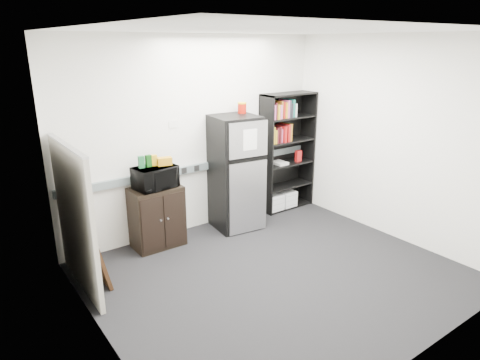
{
  "coord_description": "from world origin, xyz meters",
  "views": [
    {
      "loc": [
        -2.94,
        -3.31,
        2.59
      ],
      "look_at": [
        0.13,
        0.9,
        0.9
      ],
      "focal_mm": 32.0,
      "sensor_mm": 36.0,
      "label": 1
    }
  ],
  "objects": [
    {
      "name": "cabinet",
      "position": [
        -0.78,
        1.5,
        0.41
      ],
      "size": [
        0.65,
        0.44,
        0.81
      ],
      "color": "black",
      "rests_on": "floor"
    },
    {
      "name": "refrigerator",
      "position": [
        0.42,
        1.42,
        0.81
      ],
      "size": [
        0.68,
        0.71,
        1.63
      ],
      "rotation": [
        0.0,
        0.0,
        -0.12
      ],
      "color": "black",
      "rests_on": "floor"
    },
    {
      "name": "electrical_raceway",
      "position": [
        0.0,
        1.72,
        0.9
      ],
      "size": [
        3.92,
        0.05,
        0.1
      ],
      "primitive_type": "cube",
      "color": "slate",
      "rests_on": "wall_back"
    },
    {
      "name": "wall_left",
      "position": [
        -2.0,
        0.0,
        1.35
      ],
      "size": [
        0.02,
        3.5,
        2.7
      ],
      "primitive_type": "cube",
      "color": "white",
      "rests_on": "floor"
    },
    {
      "name": "wall_right",
      "position": [
        2.0,
        0.0,
        1.35
      ],
      "size": [
        0.02,
        3.5,
        2.7
      ],
      "primitive_type": "cube",
      "color": "white",
      "rests_on": "floor"
    },
    {
      "name": "framed_poster",
      "position": [
        -1.77,
        1.14,
        0.45
      ],
      "size": [
        0.22,
        0.7,
        0.89
      ],
      "rotation": [
        0.0,
        -0.2,
        0.0
      ],
      "color": "black",
      "rests_on": "floor"
    },
    {
      "name": "snack_box_c",
      "position": [
        -0.76,
        1.52,
        1.17
      ],
      "size": [
        0.08,
        0.07,
        0.14
      ],
      "primitive_type": "cube",
      "rotation": [
        0.0,
        0.0,
        -0.32
      ],
      "color": "gold",
      "rests_on": "microwave"
    },
    {
      "name": "coffee_can",
      "position": [
        0.63,
        1.55,
        1.72
      ],
      "size": [
        0.12,
        0.12,
        0.17
      ],
      "color": "#9F1307",
      "rests_on": "refrigerator"
    },
    {
      "name": "wall_note",
      "position": [
        -0.35,
        1.74,
        1.55
      ],
      "size": [
        0.14,
        0.0,
        0.1
      ],
      "primitive_type": "cube",
      "color": "white",
      "rests_on": "wall_back"
    },
    {
      "name": "wall_back",
      "position": [
        0.0,
        1.75,
        1.35
      ],
      "size": [
        4.0,
        0.02,
        2.7
      ],
      "primitive_type": "cube",
      "color": "white",
      "rests_on": "floor"
    },
    {
      "name": "snack_bag",
      "position": [
        -0.64,
        1.47,
        1.15
      ],
      "size": [
        0.2,
        0.14,
        0.1
      ],
      "primitive_type": "cube",
      "rotation": [
        0.0,
        0.0,
        -0.24
      ],
      "color": "#C28413",
      "rests_on": "microwave"
    },
    {
      "name": "snack_box_a",
      "position": [
        -0.93,
        1.52,
        1.17
      ],
      "size": [
        0.07,
        0.05,
        0.15
      ],
      "primitive_type": "cube",
      "rotation": [
        0.0,
        0.0,
        -0.06
      ],
      "color": "#19572E",
      "rests_on": "microwave"
    },
    {
      "name": "bookshelf",
      "position": [
        1.51,
        1.57,
        0.97
      ],
      "size": [
        0.9,
        0.34,
        1.85
      ],
      "color": "black",
      "rests_on": "floor"
    },
    {
      "name": "ceiling",
      "position": [
        0.0,
        0.0,
        2.7
      ],
      "size": [
        4.0,
        3.5,
        0.02
      ],
      "primitive_type": "cube",
      "color": "white",
      "rests_on": "wall_back"
    },
    {
      "name": "microwave",
      "position": [
        -0.78,
        1.48,
        0.96
      ],
      "size": [
        0.56,
        0.42,
        0.28
      ],
      "primitive_type": "imported",
      "rotation": [
        0.0,
        0.0,
        0.14
      ],
      "color": "black",
      "rests_on": "cabinet"
    },
    {
      "name": "cubicle_partition",
      "position": [
        -1.9,
        1.08,
        0.81
      ],
      "size": [
        0.06,
        1.3,
        1.62
      ],
      "color": "gray",
      "rests_on": "floor"
    },
    {
      "name": "floor",
      "position": [
        0.0,
        0.0,
        0.0
      ],
      "size": [
        4.0,
        4.0,
        0.0
      ],
      "primitive_type": "plane",
      "color": "black",
      "rests_on": "ground"
    },
    {
      "name": "snack_box_b",
      "position": [
        -0.84,
        1.52,
        1.17
      ],
      "size": [
        0.07,
        0.05,
        0.15
      ],
      "primitive_type": "cube",
      "rotation": [
        0.0,
        0.0,
        0.05
      ],
      "color": "#0D3D0E",
      "rests_on": "microwave"
    }
  ]
}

